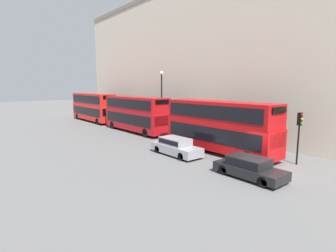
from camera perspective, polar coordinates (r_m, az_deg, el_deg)
The scene contains 9 objects.
ground_plane at distance 18.92m, azimuth 19.41°, elevation -9.10°, with size 200.00×200.00×0.00m, color #5B5B5B.
building_facade at distance 24.63m, azimuth 29.50°, elevation 16.35°, with size 1.10×80.00×18.11m.
bus_leading at distance 22.49m, azimuth 11.05°, elevation 0.32°, with size 2.59×10.51×4.37m.
bus_second_in_queue at distance 32.47m, azimuth -7.11°, elevation 2.92°, with size 2.59×10.93×4.32m.
bus_third_in_queue at distance 43.63m, azimuth -15.96°, elevation 4.20°, with size 2.59×11.24×4.44m.
car_dark_sedan at distance 17.10m, azimuth 17.24°, elevation -8.45°, with size 1.85×4.35×1.31m.
car_hatchback at distance 21.53m, azimuth 1.70°, elevation -4.37°, with size 1.75×4.65×1.43m.
traffic_light at distance 20.74m, azimuth 26.70°, elevation -0.28°, with size 0.30×0.36×3.78m.
street_lamp at distance 31.01m, azimuth -1.39°, elevation 6.55°, with size 0.44×0.44×7.33m.
Camera 1 is at (-15.52, -9.24, 5.63)m, focal length 28.00 mm.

